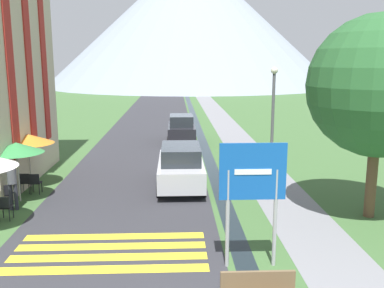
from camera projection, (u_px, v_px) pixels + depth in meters
The scene contains 18 objects.
ground_plane at pixel (185, 145), 27.36m from camera, with size 160.00×160.00×0.00m, color #3D6033.
road at pixel (153, 122), 37.06m from camera, with size 6.40×60.00×0.01m.
footpath at pixel (223, 122), 37.31m from camera, with size 2.20×60.00×0.01m.
drainage_channel at pixel (196, 122), 37.21m from camera, with size 0.60×60.00×0.00m.
crosswalk_marking at pixel (110, 252), 12.04m from camera, with size 5.44×2.54×0.01m.
mountain_distant at pixel (191, 20), 90.61m from camera, with size 60.77×60.77×27.59m.
road_sign at pixel (252, 185), 10.81m from camera, with size 1.70×0.11×3.29m.
parked_car_near at pixel (181, 166), 18.07m from camera, with size 1.97×4.52×1.82m.
parked_car_far at pixel (181, 129), 27.94m from camera, with size 1.84×3.82×1.82m.
cafe_chair_far_left at pixel (25, 181), 17.23m from camera, with size 0.40×0.40×0.85m.
cafe_chair_middle at pixel (5, 193), 15.66m from camera, with size 0.40×0.40×0.85m.
cafe_chair_far_right at pixel (35, 182), 17.17m from camera, with size 0.40×0.40×0.85m.
cafe_chair_near_left at pixel (5, 206), 14.31m from camera, with size 0.40×0.40×0.85m.
cafe_umbrella_middle_green at pixel (16, 148), 16.00m from camera, with size 2.02×2.02×2.29m.
cafe_umbrella_rear_orange at pixel (28, 139), 17.89m from camera, with size 2.11×2.11×2.27m.
person_standing_terrace at pixel (12, 181), 15.24m from camera, with size 0.32×0.32×1.84m.
streetlamp at pixel (273, 118), 17.26m from camera, with size 0.28×0.28×5.05m.
tree_by_path at pixel (379, 86), 13.95m from camera, with size 4.70×4.70×6.83m.
Camera 1 is at (-0.65, -6.83, 5.31)m, focal length 40.00 mm.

